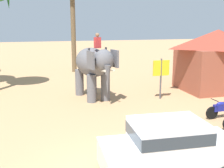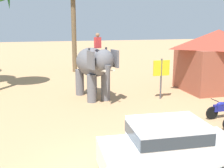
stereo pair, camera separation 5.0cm
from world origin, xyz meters
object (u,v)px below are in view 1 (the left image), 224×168
(car_sedan_foreground, at_px, (169,146))
(signboard_yellow, at_px, (161,71))
(motorcycle_far_in_row, at_px, (223,108))
(elephant_with_mahout, at_px, (93,65))
(roadside_hut, at_px, (216,58))

(car_sedan_foreground, distance_m, signboard_yellow, 8.73)
(signboard_yellow, bearing_deg, motorcycle_far_in_row, -69.95)
(elephant_with_mahout, height_order, motorcycle_far_in_row, elephant_with_mahout)
(car_sedan_foreground, distance_m, motorcycle_far_in_row, 6.31)
(elephant_with_mahout, height_order, signboard_yellow, elephant_with_mahout)
(car_sedan_foreground, xyz_separation_m, signboard_yellow, (3.36, 8.02, 0.76))
(motorcycle_far_in_row, bearing_deg, roadside_hut, 59.41)
(roadside_hut, distance_m, signboard_yellow, 4.65)
(motorcycle_far_in_row, bearing_deg, signboard_yellow, 110.05)
(car_sedan_foreground, bearing_deg, signboard_yellow, 67.30)
(car_sedan_foreground, bearing_deg, motorcycle_far_in_row, 40.41)
(elephant_with_mahout, distance_m, signboard_yellow, 3.96)
(roadside_hut, bearing_deg, signboard_yellow, -165.11)
(car_sedan_foreground, relative_size, signboard_yellow, 1.74)
(motorcycle_far_in_row, bearing_deg, elephant_with_mahout, 136.29)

